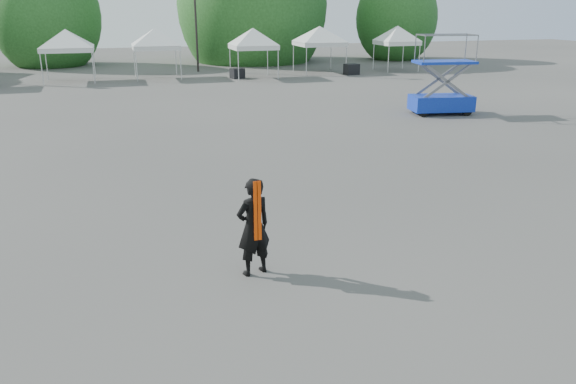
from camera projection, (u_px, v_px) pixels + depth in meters
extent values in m
plane|color=#474442|center=(276.00, 228.00, 12.62)|extent=(120.00, 120.00, 0.00)
cylinder|color=black|center=(195.00, 6.00, 40.98)|extent=(0.16, 0.16, 9.50)
cylinder|color=#382314|center=(50.00, 52.00, 46.31)|extent=(0.36, 0.36, 2.27)
ellipsoid|color=#21501A|center=(46.00, 16.00, 45.42)|extent=(4.16, 4.16, 4.78)
cylinder|color=#382314|center=(253.00, 45.00, 50.05)|extent=(0.36, 0.36, 2.80)
ellipsoid|color=#21501A|center=(252.00, 4.00, 48.97)|extent=(5.12, 5.12, 5.89)
cylinder|color=#382314|center=(395.00, 48.00, 51.97)|extent=(0.36, 0.36, 2.10)
ellipsoid|color=#21501A|center=(396.00, 18.00, 51.16)|extent=(3.84, 3.84, 4.42)
cylinder|color=silver|center=(42.00, 69.00, 34.88)|extent=(0.06, 0.06, 2.00)
cylinder|color=silver|center=(93.00, 68.00, 35.73)|extent=(0.06, 0.06, 2.00)
cylinder|color=silver|center=(47.00, 64.00, 37.64)|extent=(0.06, 0.06, 2.00)
cylinder|color=silver|center=(94.00, 63.00, 38.49)|extent=(0.06, 0.06, 2.00)
cube|color=silver|center=(67.00, 49.00, 36.34)|extent=(3.25, 3.25, 0.30)
pyramid|color=silver|center=(65.00, 29.00, 35.95)|extent=(4.59, 4.59, 1.10)
cylinder|color=silver|center=(136.00, 66.00, 36.67)|extent=(0.06, 0.06, 2.00)
cylinder|color=silver|center=(181.00, 65.00, 37.47)|extent=(0.06, 0.06, 2.00)
cylinder|color=silver|center=(134.00, 62.00, 39.28)|extent=(0.06, 0.06, 2.00)
cylinder|color=silver|center=(176.00, 61.00, 40.08)|extent=(0.06, 0.06, 2.00)
cube|color=silver|center=(156.00, 47.00, 38.03)|extent=(3.08, 3.08, 0.30)
pyramid|color=silver|center=(154.00, 28.00, 37.64)|extent=(4.35, 4.35, 1.10)
cylinder|color=silver|center=(238.00, 66.00, 36.93)|extent=(0.06, 0.06, 2.00)
cylinder|color=silver|center=(278.00, 64.00, 37.69)|extent=(0.06, 0.06, 2.00)
cylinder|color=silver|center=(230.00, 62.00, 39.40)|extent=(0.06, 0.06, 2.00)
cylinder|color=silver|center=(268.00, 61.00, 40.16)|extent=(0.06, 0.06, 2.00)
cube|color=silver|center=(253.00, 47.00, 38.20)|extent=(2.93, 2.93, 0.30)
pyramid|color=silver|center=(253.00, 28.00, 37.81)|extent=(4.14, 4.14, 1.10)
cylinder|color=silver|center=(306.00, 61.00, 39.94)|extent=(0.06, 0.06, 2.00)
cylinder|color=silver|center=(346.00, 60.00, 40.80)|extent=(0.06, 0.06, 2.00)
cylinder|color=silver|center=(293.00, 57.00, 42.72)|extent=(0.06, 0.06, 2.00)
cylinder|color=silver|center=(331.00, 56.00, 43.58)|extent=(0.06, 0.06, 2.00)
cube|color=silver|center=(319.00, 44.00, 41.42)|extent=(3.26, 3.26, 0.30)
pyramid|color=silver|center=(320.00, 26.00, 41.02)|extent=(4.62, 4.62, 1.10)
cylinder|color=silver|center=(388.00, 59.00, 41.30)|extent=(0.06, 0.06, 2.00)
cylinder|color=silver|center=(419.00, 58.00, 42.01)|extent=(0.06, 0.06, 2.00)
cylinder|color=silver|center=(373.00, 56.00, 43.61)|extent=(0.06, 0.06, 2.00)
cylinder|color=silver|center=(403.00, 56.00, 44.31)|extent=(0.06, 0.06, 2.00)
cube|color=silver|center=(397.00, 43.00, 42.47)|extent=(2.75, 2.75, 0.30)
pyramid|color=silver|center=(398.00, 26.00, 42.07)|extent=(3.88, 3.88, 1.10)
imported|color=black|center=(253.00, 227.00, 10.21)|extent=(0.78, 0.63, 1.86)
cube|color=#EB3D04|center=(255.00, 211.00, 9.92)|extent=(0.15, 0.02, 1.12)
cube|color=#0C0EA1|center=(441.00, 103.00, 25.75)|extent=(2.94, 1.81, 0.69)
cube|color=#0C0EA1|center=(445.00, 62.00, 25.17)|extent=(2.81, 1.73, 0.11)
cylinder|color=black|center=(423.00, 112.00, 25.18)|extent=(0.43, 0.24, 0.41)
cylinder|color=black|center=(467.00, 111.00, 25.44)|extent=(0.43, 0.24, 0.41)
cylinder|color=black|center=(415.00, 108.00, 26.26)|extent=(0.43, 0.24, 0.41)
cylinder|color=black|center=(457.00, 107.00, 26.52)|extent=(0.43, 0.24, 0.41)
cube|color=black|center=(237.00, 73.00, 38.42)|extent=(1.03, 0.90, 0.68)
cube|color=black|center=(352.00, 69.00, 40.53)|extent=(1.05, 0.86, 0.76)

